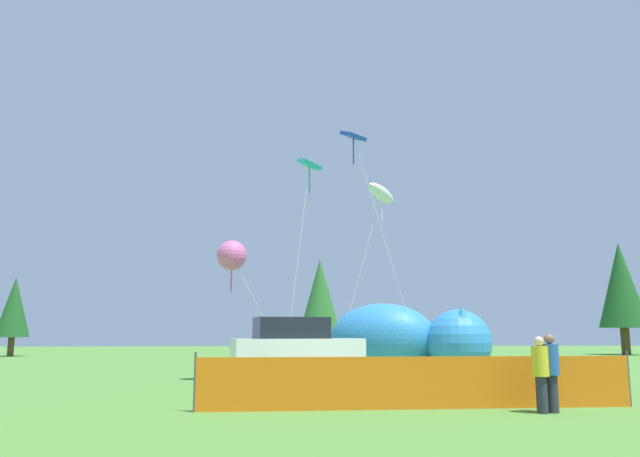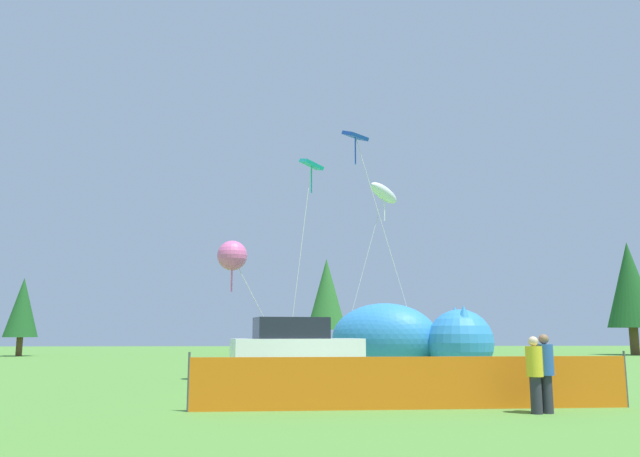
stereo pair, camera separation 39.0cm
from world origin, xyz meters
TOP-DOWN VIEW (x-y plane):
  - ground_plane at (0.00, 0.00)m, footprint 120.00×120.00m
  - parked_car at (-1.62, 3.36)m, footprint 4.61×2.50m
  - folding_chair at (2.93, -1.24)m, footprint 0.72×0.72m
  - inflatable_cat at (2.82, 6.99)m, footprint 6.65×4.75m
  - safety_fence at (0.91, -4.12)m, footprint 9.88×0.38m
  - spectator_in_white_shirt at (3.32, -4.98)m, footprint 0.35×0.35m
  - spectator_in_black_shirt at (3.58, -4.90)m, footprint 0.36×0.36m
  - kite_white_ghost at (2.51, 9.94)m, footprint 3.45×3.10m
  - kite_blue_box at (1.08, 8.27)m, footprint 3.40×1.25m
  - kite_pink_octopus at (-3.91, 4.24)m, footprint 2.86×1.23m
  - kite_teal_diamond at (-0.93, 8.69)m, footprint 1.65×1.78m
  - horizon_tree_east at (-21.10, 28.14)m, footprint 2.35×2.35m
  - horizon_tree_west at (24.07, 28.09)m, footprint 3.58×3.58m
  - horizon_tree_mid at (1.41, 36.11)m, footprint 3.37×3.37m

SIDE VIEW (x-z plane):
  - ground_plane at x=0.00m, z-range 0.00..0.00m
  - folding_chair at x=2.93m, z-range 0.09..1.02m
  - safety_fence at x=0.91m, z-range -0.06..1.20m
  - spectator_in_white_shirt at x=3.32m, z-range 0.07..1.67m
  - spectator_in_black_shirt at x=3.58m, z-range 0.07..1.71m
  - parked_car at x=-1.62m, z-range -0.02..2.16m
  - inflatable_cat at x=2.82m, z-range -0.11..2.74m
  - horizon_tree_east at x=-21.10m, z-range 0.64..6.24m
  - kite_pink_octopus at x=-3.91m, z-range 1.92..6.87m
  - horizon_tree_mid at x=1.41m, z-range 0.92..8.96m
  - horizon_tree_west at x=24.07m, z-range 0.97..9.50m
  - kite_white_ghost at x=2.51m, z-range 3.79..12.29m
  - kite_teal_diamond at x=-0.93m, z-range 4.17..13.56m
  - kite_blue_box at x=1.08m, z-range 4.74..15.31m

